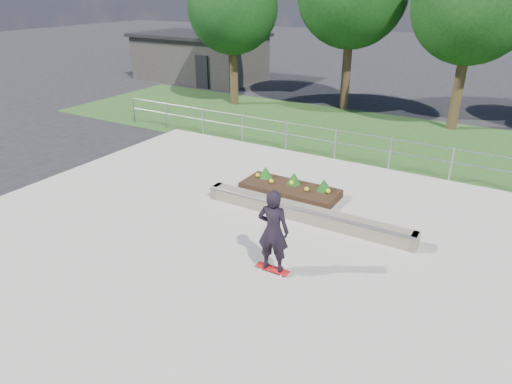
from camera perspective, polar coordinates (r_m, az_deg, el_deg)
ground at (r=11.12m, az=-4.88°, el=-7.71°), size 120.00×120.00×0.00m
grass_verge at (r=20.29m, az=13.44°, el=6.86°), size 30.00×8.00×0.02m
concrete_slab at (r=11.11m, az=-4.89°, el=-7.58°), size 15.00×15.00×0.06m
fence at (r=16.89m, az=9.92°, el=6.37°), size 20.06×0.06×1.20m
building at (r=32.52m, az=-6.96°, el=16.49°), size 8.40×5.40×3.00m
tree_far_left at (r=24.70m, az=-2.94°, el=21.96°), size 4.55×4.55×7.15m
tree_mid_right at (r=21.75m, az=25.56°, el=20.48°), size 4.90×4.90×7.70m
grind_ledge at (r=12.43m, az=6.12°, el=-2.69°), size 6.00×0.44×0.43m
planter_bed at (r=14.01m, az=4.35°, el=0.54°), size 3.00×1.20×0.61m
skateboarder at (r=9.82m, az=2.16°, el=-4.90°), size 0.80×0.56×1.99m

